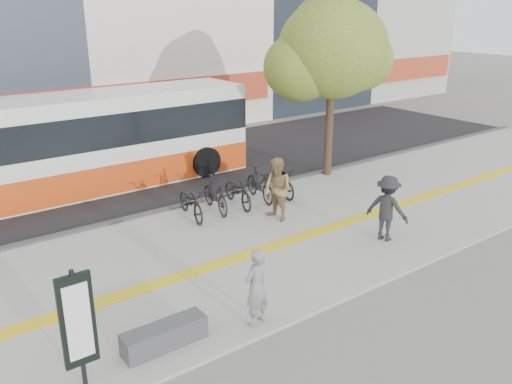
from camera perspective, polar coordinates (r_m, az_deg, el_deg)
ground at (r=12.48m, az=-1.46°, el=-9.65°), size 120.00×120.00×0.00m
sidewalk at (r=13.57m, az=-5.16°, el=-7.01°), size 40.00×7.00×0.08m
tactile_strip at (r=13.17m, az=-4.01°, el=-7.62°), size 40.00×0.45×0.01m
street at (r=19.92m, az=-16.63°, el=0.94°), size 40.00×8.00×0.06m
curb at (r=16.40m, az=-11.64°, el=-2.44°), size 40.00×0.25×0.14m
bench at (r=10.31m, az=-9.70°, el=-14.84°), size 1.60×0.45×0.45m
signboard at (r=9.02m, az=-18.43°, el=-13.05°), size 0.55×0.10×2.20m
street_tree at (r=19.30m, az=7.85°, el=14.63°), size 4.40×3.80×6.31m
bus at (r=18.84m, az=-18.46°, el=4.58°), size 12.00×2.85×3.19m
bicycle_row at (r=16.65m, az=-1.91°, el=0.21°), size 4.33×1.95×1.09m
seated_woman at (r=10.50m, az=0.02°, el=-10.08°), size 0.67×0.52×1.62m
pedestrian_tan at (r=15.44m, az=2.29°, el=0.28°), size 0.76×0.95×1.85m
pedestrian_dark at (r=14.54m, az=13.78°, el=-1.68°), size 0.99×1.30×1.78m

